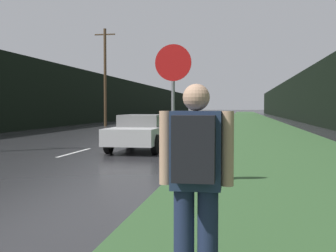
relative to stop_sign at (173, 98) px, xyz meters
The scene contains 9 objects.
grass_verge 33.66m from the stop_sign, 85.31° to the left, with size 6.00×240.00×0.02m, color #33562D.
lane_stripe_c 7.56m from the stop_sign, 127.90° to the left, with size 0.12×3.00×0.01m, color silver.
lane_stripe_d 13.68m from the stop_sign, 109.42° to the left, with size 0.12×3.00×0.01m, color silver.
treeline_far_side 45.95m from the stop_sign, 108.75° to the left, with size 2.00×140.00×5.31m, color black.
treeline_near_side 44.38m from the stop_sign, 78.63° to the left, with size 2.00×140.00×5.51m, color black.
utility_pole_far 28.53m from the stop_sign, 111.09° to the left, with size 1.80×0.24×8.39m.
stop_sign is the anchor object (origin of this frame).
hitchhiker_with_backpack 5.11m from the stop_sign, 78.70° to the right, with size 0.63×0.42×1.81m.
car_passing_near 7.69m from the stop_sign, 108.24° to the left, with size 1.88×4.69×1.34m.
Camera 1 is at (5.87, -1.93, 1.61)m, focal length 45.00 mm.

